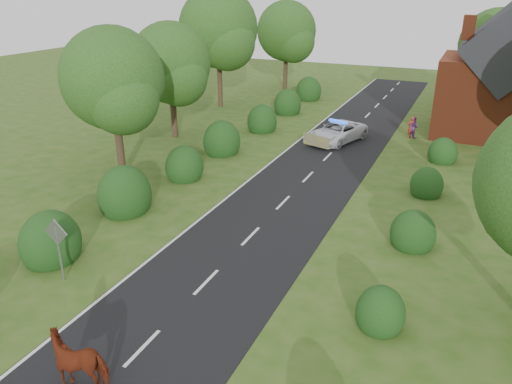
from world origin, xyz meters
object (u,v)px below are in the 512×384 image
at_px(cow, 81,362).
at_px(pedestrian_red, 411,127).
at_px(road_sign, 57,241).
at_px(pedestrian_purple, 413,127).
at_px(police_van, 337,132).

relative_size(cow, pedestrian_red, 1.28).
xyz_separation_m(road_sign, pedestrian_purple, (9.34, 24.77, -0.88)).
bearing_deg(police_van, pedestrian_purple, 53.05).
distance_m(pedestrian_red, pedestrian_purple, 0.16).
xyz_separation_m(police_van, pedestrian_red, (4.59, 3.14, 0.08)).
xyz_separation_m(road_sign, police_van, (4.64, 21.51, -0.95)).
height_order(road_sign, pedestrian_red, road_sign).
bearing_deg(cow, road_sign, -152.77).
bearing_deg(pedestrian_purple, police_van, 57.46).
relative_size(police_van, pedestrian_red, 3.55).
bearing_deg(pedestrian_red, pedestrian_purple, -155.75).
height_order(police_van, pedestrian_red, pedestrian_red).
xyz_separation_m(road_sign, pedestrian_red, (9.24, 24.65, -0.88)).
bearing_deg(cow, pedestrian_purple, 148.50).
height_order(cow, pedestrian_red, pedestrian_red).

